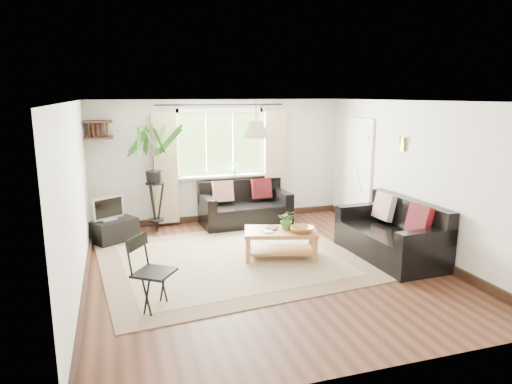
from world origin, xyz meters
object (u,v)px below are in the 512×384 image
object	(u,v)px
coffee_table	(281,244)
palm_stand	(154,178)
sofa_back	(245,204)
sofa_right	(390,231)
tv_stand	(115,231)
folding_chair	(154,274)

from	to	relation	value
coffee_table	palm_stand	xyz separation A→B (m)	(-1.70, 2.01, 0.78)
sofa_back	sofa_right	bearing A→B (deg)	-59.08
sofa_right	coffee_table	bearing A→B (deg)	-108.34
sofa_right	coffee_table	xyz separation A→B (m)	(-1.62, 0.47, -0.20)
coffee_table	tv_stand	distance (m)	2.93
sofa_right	tv_stand	bearing A→B (deg)	-119.31
folding_chair	sofa_right	bearing A→B (deg)	-43.56
sofa_back	folding_chair	xyz separation A→B (m)	(-2.02, -3.16, 0.04)
sofa_back	palm_stand	xyz separation A→B (m)	(-1.71, 0.04, 0.60)
sofa_right	tv_stand	world-z (taller)	sofa_right
coffee_table	tv_stand	size ratio (longest dim) A/B	1.52
sofa_right	folding_chair	xyz separation A→B (m)	(-3.63, -0.71, 0.01)
coffee_table	sofa_right	bearing A→B (deg)	-16.21
tv_stand	folding_chair	distance (m)	2.84
sofa_back	palm_stand	world-z (taller)	palm_stand
coffee_table	palm_stand	world-z (taller)	palm_stand
sofa_right	folding_chair	bearing A→B (deg)	-81.13
sofa_back	palm_stand	distance (m)	1.81
palm_stand	tv_stand	bearing A→B (deg)	-151.65
palm_stand	folding_chair	size ratio (longest dim) A/B	2.27
tv_stand	folding_chair	bearing A→B (deg)	-112.41
coffee_table	sofa_back	bearing A→B (deg)	89.85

